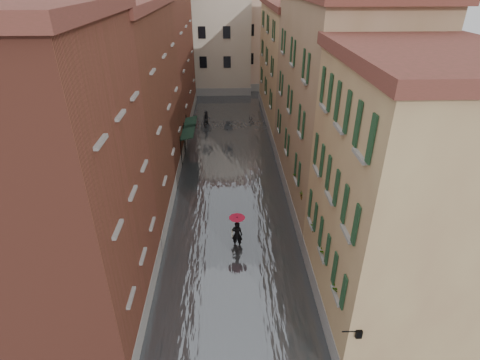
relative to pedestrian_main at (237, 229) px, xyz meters
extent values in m
plane|color=#5A5A5C|center=(-0.30, -2.70, -1.23)|extent=(120.00, 120.00, 0.00)
cube|color=#474B4F|center=(-0.30, 10.30, -1.13)|extent=(10.00, 60.00, 0.20)
cube|color=brown|center=(-7.30, -4.70, 5.27)|extent=(6.00, 8.00, 13.00)
cube|color=#57291B|center=(-7.30, 6.30, 5.02)|extent=(6.00, 14.00, 12.50)
cube|color=brown|center=(-7.30, 21.30, 5.77)|extent=(6.00, 16.00, 14.00)
cube|color=#9B7450|center=(6.70, -4.70, 4.52)|extent=(6.00, 8.00, 11.50)
cube|color=#98765C|center=(6.70, 6.30, 5.27)|extent=(6.00, 14.00, 13.00)
cube|color=#9B7450|center=(6.70, 21.30, 4.52)|extent=(6.00, 16.00, 11.50)
cube|color=#BDAF96|center=(-3.30, 35.30, 5.27)|extent=(12.00, 9.00, 13.00)
cube|color=#C9A48D|center=(5.70, 37.30, 4.77)|extent=(10.00, 9.00, 12.00)
cube|color=black|center=(-3.75, 12.07, 1.32)|extent=(1.09, 3.20, 0.31)
cylinder|color=black|center=(-4.25, 10.47, 0.17)|extent=(0.06, 0.06, 2.80)
cylinder|color=black|center=(-4.25, 13.67, 0.17)|extent=(0.06, 0.06, 2.80)
cube|color=black|center=(-3.75, 14.40, 1.32)|extent=(1.09, 2.81, 0.31)
cylinder|color=black|center=(-4.25, 12.99, 0.17)|extent=(0.06, 0.06, 2.80)
cylinder|color=black|center=(-4.25, 15.80, 0.17)|extent=(0.06, 0.06, 2.80)
cylinder|color=black|center=(3.75, -8.70, 1.87)|extent=(0.60, 0.05, 0.05)
cube|color=black|center=(4.05, -8.70, 1.77)|extent=(0.22, 0.22, 0.35)
cube|color=beige|center=(4.05, -8.70, 1.77)|extent=(0.14, 0.14, 0.24)
cube|color=brown|center=(3.82, -6.84, 1.92)|extent=(0.22, 0.85, 0.18)
imported|color=#265926|center=(3.82, -6.84, 2.34)|extent=(0.59, 0.51, 0.66)
cube|color=brown|center=(3.82, -4.60, 1.92)|extent=(0.22, 0.85, 0.18)
imported|color=#265926|center=(3.82, -4.60, 2.34)|extent=(0.59, 0.51, 0.66)
cube|color=brown|center=(3.82, -2.59, 1.92)|extent=(0.22, 0.85, 0.18)
imported|color=#265926|center=(3.82, -2.59, 2.34)|extent=(0.59, 0.51, 0.66)
cube|color=brown|center=(3.82, 0.47, 1.92)|extent=(0.22, 0.85, 0.18)
imported|color=#265926|center=(3.82, 0.47, 2.34)|extent=(0.59, 0.51, 0.66)
cube|color=brown|center=(3.82, 2.68, 1.92)|extent=(0.22, 0.85, 0.18)
imported|color=#265926|center=(3.82, 2.68, 2.34)|extent=(0.59, 0.51, 0.66)
imported|color=black|center=(0.00, 0.00, -0.36)|extent=(0.71, 0.55, 1.75)
cube|color=beige|center=(-0.28, 0.05, -0.28)|extent=(0.08, 0.30, 0.38)
cylinder|color=black|center=(0.00, 0.00, 0.12)|extent=(0.02, 0.02, 1.00)
cone|color=#B50C29|center=(0.00, 0.00, 0.69)|extent=(0.94, 0.94, 0.28)
imported|color=black|center=(-2.58, 19.92, -0.36)|extent=(1.00, 0.88, 1.74)
camera|label=1|loc=(-0.48, -17.52, 12.91)|focal=28.00mm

